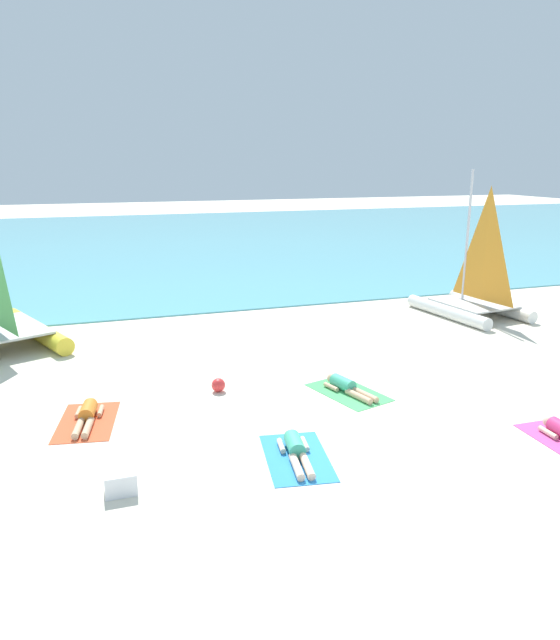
{
  "coord_description": "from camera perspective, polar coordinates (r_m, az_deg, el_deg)",
  "views": [
    {
      "loc": [
        -4.57,
        -9.0,
        5.11
      ],
      "look_at": [
        0.0,
        4.74,
        1.2
      ],
      "focal_mm": 33.06,
      "sensor_mm": 36.0,
      "label": 1
    }
  ],
  "objects": [
    {
      "name": "ground_plane",
      "position": [
        20.2,
        -4.7,
        0.4
      ],
      "size": [
        120.0,
        120.0,
        0.0
      ],
      "primitive_type": "plane",
      "color": "beige"
    },
    {
      "name": "ocean_water",
      "position": [
        40.13,
        -11.79,
        7.52
      ],
      "size": [
        120.0,
        40.0,
        0.05
      ],
      "primitive_type": "cube",
      "color": "#5BB2C1",
      "rests_on": "ground"
    },
    {
      "name": "sailboat_white",
      "position": [
        21.08,
        18.15,
        2.34
      ],
      "size": [
        2.85,
        4.01,
        4.86
      ],
      "rotation": [
        0.0,
        0.0,
        0.13
      ],
      "color": "white",
      "rests_on": "ground"
    },
    {
      "name": "towel_leftmost",
      "position": [
        12.74,
        -18.16,
        -9.33
      ],
      "size": [
        1.41,
        2.06,
        0.01
      ],
      "primitive_type": "cube",
      "rotation": [
        0.0,
        0.0,
        -0.17
      ],
      "color": "#EA5933",
      "rests_on": "ground"
    },
    {
      "name": "sunbather_leftmost",
      "position": [
        12.75,
        -18.16,
        -8.69
      ],
      "size": [
        0.67,
        1.57,
        0.3
      ],
      "rotation": [
        0.0,
        0.0,
        -0.17
      ],
      "color": "orange",
      "rests_on": "towel_leftmost"
    },
    {
      "name": "towel_center_left",
      "position": [
        10.79,
        1.63,
        -13.15
      ],
      "size": [
        1.38,
        2.05,
        0.01
      ],
      "primitive_type": "cube",
      "rotation": [
        0.0,
        0.0,
        -0.15
      ],
      "color": "#338CD8",
      "rests_on": "ground"
    },
    {
      "name": "sunbather_center_left",
      "position": [
        10.79,
        1.56,
        -12.4
      ],
      "size": [
        0.64,
        1.57,
        0.3
      ],
      "rotation": [
        0.0,
        0.0,
        -0.15
      ],
      "color": "#3FB28C",
      "rests_on": "towel_center_left"
    },
    {
      "name": "towel_center_right",
      "position": [
        13.65,
        6.63,
        -6.97
      ],
      "size": [
        1.58,
        2.13,
        0.01
      ],
      "primitive_type": "cube",
      "rotation": [
        0.0,
        0.0,
        0.28
      ],
      "color": "#4CB266",
      "rests_on": "ground"
    },
    {
      "name": "sunbather_center_right",
      "position": [
        13.65,
        6.46,
        -6.4
      ],
      "size": [
        0.8,
        1.55,
        0.3
      ],
      "rotation": [
        0.0,
        0.0,
        0.28
      ],
      "color": "#3FB28C",
      "rests_on": "towel_center_right"
    },
    {
      "name": "beach_ball",
      "position": [
        13.64,
        -5.98,
        -6.28
      ],
      "size": [
        0.32,
        0.32,
        0.32
      ],
      "primitive_type": "sphere",
      "color": "red",
      "rests_on": "ground"
    },
    {
      "name": "cooler_box",
      "position": [
        10.01,
        -15.18,
        -14.97
      ],
      "size": [
        0.5,
        0.36,
        0.36
      ],
      "primitive_type": "cube",
      "color": "white",
      "rests_on": "ground"
    }
  ]
}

